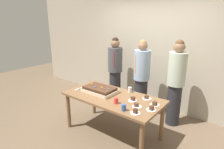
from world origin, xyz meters
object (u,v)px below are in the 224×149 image
Objects in this scene: plated_slice_far_right at (147,98)px; person_green_shirt_behind at (115,70)px; plated_slice_near_left at (137,106)px; plated_slice_center_back at (155,104)px; drink_cup_middle at (124,107)px; plated_slice_near_right at (133,100)px; plated_slice_center_front at (135,112)px; person_striped_tie_right at (176,82)px; sheet_cake at (100,90)px; drink_cup_nearest at (130,90)px; plated_slice_far_left at (151,109)px; cake_server_utensil at (79,89)px; drink_cup_far_end at (116,101)px; person_serving_front at (141,77)px; party_table at (113,101)px.

plated_slice_far_right is 0.09× the size of person_green_shirt_behind.
plated_slice_center_back is (0.20, 0.23, 0.00)m from plated_slice_near_left.
plated_slice_near_left is 1.50× the size of drink_cup_middle.
plated_slice_center_front is at bearing -53.21° from plated_slice_near_right.
plated_slice_center_front reaches higher than plated_slice_center_back.
person_striped_tie_right is at bearing 85.13° from plated_slice_center_front.
person_striped_tie_right is (0.11, 1.33, 0.12)m from plated_slice_center_front.
sheet_cake reaches higher than drink_cup_nearest.
plated_slice_far_left is at bearing 38.80° from drink_cup_middle.
person_green_shirt_behind reaches higher than plated_slice_far_left.
plated_slice_far_right is at bearing 17.25° from cake_server_utensil.
drink_cup_nearest reaches higher than plated_slice_center_back.
plated_slice_center_front is 1.50× the size of drink_cup_far_end.
sheet_cake reaches higher than drink_cup_middle.
person_striped_tie_right reaches higher than drink_cup_middle.
person_green_shirt_behind is 0.97× the size of person_striped_tie_right.
drink_cup_far_end reaches higher than plated_slice_far_right.
plated_slice_near_left is 0.35m from drink_cup_far_end.
person_serving_front reaches higher than plated_slice_center_back.
plated_slice_center_back is at bearing 31.13° from drink_cup_far_end.
plated_slice_center_back is at bearing 5.57° from sheet_cake.
plated_slice_center_back is at bearing 34.63° from person_green_shirt_behind.
plated_slice_far_right is 0.09× the size of person_striped_tie_right.
plated_slice_far_left is at bearing 55.94° from person_serving_front.
person_green_shirt_behind reaches higher than sheet_cake.
person_serving_front reaches higher than plated_slice_center_front.
plated_slice_center_front is 0.09× the size of person_serving_front.
drink_cup_nearest reaches higher than cake_server_utensil.
plated_slice_far_left is at bearing -4.11° from sheet_cake.
plated_slice_center_front is at bearing -120.61° from plated_slice_far_left.
person_striped_tie_right is (1.52, 1.16, 0.14)m from cake_server_utensil.
drink_cup_middle reaches higher than plated_slice_center_front.
person_green_shirt_behind reaches higher than cake_server_utensil.
plated_slice_far_right is at bearing 55.32° from person_serving_front.
plated_slice_center_back is at bearing 9.58° from cake_server_utensil.
plated_slice_center_front reaches higher than cake_server_utensil.
drink_cup_far_end is (-0.57, -0.14, 0.03)m from plated_slice_far_left.
plated_slice_near_right is (0.71, 0.04, -0.03)m from sheet_cake.
person_serving_front reaches higher than party_table.
drink_cup_nearest and drink_cup_middle have the same top height.
drink_cup_far_end is at bearing 29.30° from person_serving_front.
person_green_shirt_behind is (-1.00, 1.31, 0.06)m from drink_cup_far_end.
person_serving_front is at bearing -39.85° from person_striped_tie_right.
person_striped_tie_right reaches higher than person_serving_front.
person_serving_front reaches higher than sheet_cake.
drink_cup_nearest and drink_cup_far_end have the same top height.
cake_server_utensil is (-0.43, -0.15, -0.04)m from sheet_cake.
party_table is 1.01m from person_serving_front.
sheet_cake is 0.57m from drink_cup_nearest.
plated_slice_far_right is 1.57m from person_green_shirt_behind.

